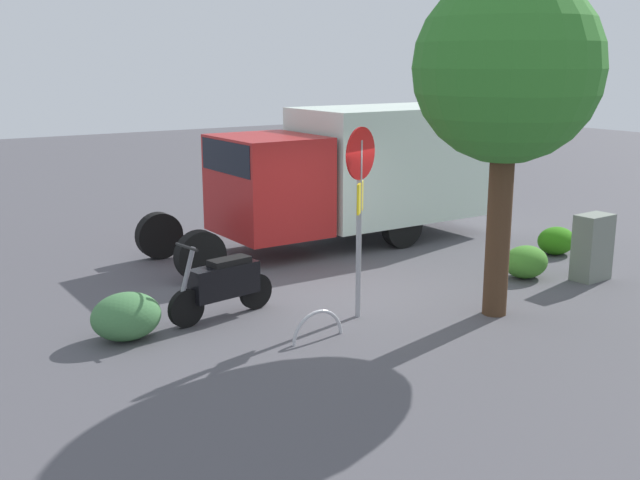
% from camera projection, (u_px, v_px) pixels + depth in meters
% --- Properties ---
extents(ground_plane, '(60.00, 60.00, 0.00)m').
position_uv_depth(ground_plane, '(348.00, 293.00, 12.51)').
color(ground_plane, '#4E4C52').
extents(box_truck_near, '(7.35, 2.21, 2.80)m').
position_uv_depth(box_truck_near, '(353.00, 168.00, 15.72)').
color(box_truck_near, black).
rests_on(box_truck_near, ground).
extents(motorcycle, '(1.80, 0.61, 1.20)m').
position_uv_depth(motorcycle, '(224.00, 284.00, 11.25)').
color(motorcycle, black).
rests_on(motorcycle, ground).
extents(stop_sign, '(0.71, 0.33, 2.84)m').
position_uv_depth(stop_sign, '(360.00, 193.00, 10.95)').
color(stop_sign, '#9E9EA3').
rests_on(stop_sign, ground).
extents(street_tree, '(2.70, 2.70, 5.00)m').
position_uv_depth(street_tree, '(507.00, 71.00, 10.68)').
color(street_tree, '#47301E').
rests_on(street_tree, ground).
extents(utility_cabinet, '(0.68, 0.44, 1.16)m').
position_uv_depth(utility_cabinet, '(592.00, 247.00, 13.18)').
color(utility_cabinet, slate).
rests_on(utility_cabinet, ground).
extents(bike_rack_hoop, '(0.85, 0.09, 0.85)m').
position_uv_depth(bike_rack_hoop, '(318.00, 339.00, 10.45)').
color(bike_rack_hoop, '#B7B7BC').
rests_on(bike_rack_hoop, ground).
extents(shrub_near_sign, '(0.97, 0.79, 0.66)m').
position_uv_depth(shrub_near_sign, '(126.00, 316.00, 10.38)').
color(shrub_near_sign, '#427944').
rests_on(shrub_near_sign, ground).
extents(shrub_mid_verge, '(0.85, 0.69, 0.58)m').
position_uv_depth(shrub_mid_verge, '(526.00, 262.00, 13.36)').
color(shrub_mid_verge, '#458B2C').
rests_on(shrub_mid_verge, ground).
extents(shrub_by_tree, '(0.81, 0.66, 0.55)m').
position_uv_depth(shrub_by_tree, '(556.00, 241.00, 14.99)').
color(shrub_by_tree, '#308014').
rests_on(shrub_by_tree, ground).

